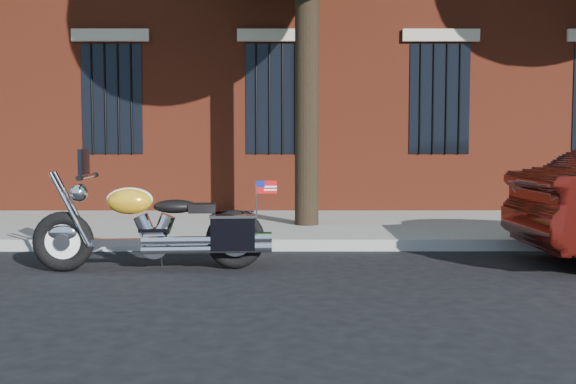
{
  "coord_description": "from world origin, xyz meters",
  "views": [
    {
      "loc": [
        0.2,
        -6.76,
        1.32
      ],
      "look_at": [
        0.21,
        0.8,
        0.79
      ],
      "focal_mm": 40.0,
      "sensor_mm": 36.0,
      "label": 1
    }
  ],
  "objects": [
    {
      "name": "ground",
      "position": [
        0.0,
        0.0,
        0.0
      ],
      "size": [
        120.0,
        120.0,
        0.0
      ],
      "primitive_type": "plane",
      "color": "black",
      "rests_on": "ground"
    },
    {
      "name": "curb",
      "position": [
        0.0,
        1.38,
        0.07
      ],
      "size": [
        40.0,
        0.16,
        0.15
      ],
      "primitive_type": "cube",
      "color": "gray",
      "rests_on": "ground"
    },
    {
      "name": "sidewalk",
      "position": [
        0.0,
        3.26,
        0.07
      ],
      "size": [
        40.0,
        3.6,
        0.15
      ],
      "primitive_type": "cube",
      "color": "gray",
      "rests_on": "ground"
    },
    {
      "name": "motorcycle",
      "position": [
        -1.13,
        0.05,
        0.44
      ],
      "size": [
        2.59,
        0.84,
        1.3
      ],
      "rotation": [
        0.0,
        0.0,
        0.08
      ],
      "color": "black",
      "rests_on": "ground"
    }
  ]
}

